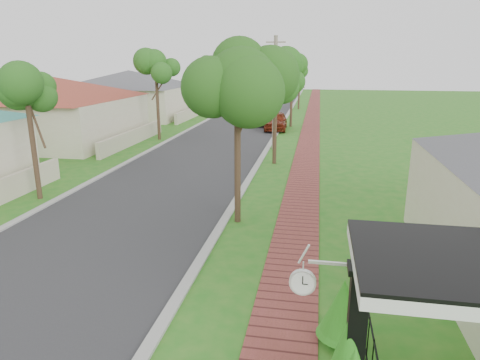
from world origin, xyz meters
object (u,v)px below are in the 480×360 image
Objects in this scene: parked_car_red at (276,121)px; station_clock at (305,281)px; porch_post at (355,343)px; near_tree at (237,81)px; utility_pole at (275,93)px; parked_car_white at (263,118)px.

parked_car_red is 28.74m from station_clock.
station_clock is at bearing -85.57° from parked_car_red.
parked_car_red is at bearing 98.16° from porch_post.
parked_car_red is at bearing 91.97° from near_tree.
parked_car_red is 8.44m from utility_pole.
near_tree is (2.12, -23.71, 4.26)m from parked_car_white.
parked_car_white is (-1.40, 2.65, -0.09)m from parked_car_red.
utility_pole is (0.65, -7.93, 2.83)m from parked_car_red.
near_tree is (0.72, -21.06, 4.18)m from parked_car_red.
near_tree is 0.88× the size of utility_pole.
utility_pole is 20.83m from station_clock.
parked_car_white is at bearing 99.97° from porch_post.
utility_pole reaches higher than station_clock.
utility_pole reaches higher than porch_post.
porch_post is 0.36× the size of utility_pole.
utility_pole is 6.53× the size of station_clock.
near_tree is (-3.43, 7.87, 3.79)m from porch_post.
parked_car_white is (-5.55, 31.58, -0.47)m from porch_post.
station_clock is at bearing -71.08° from near_tree.
porch_post is 2.34× the size of station_clock.
near_tree reaches higher than porch_post.
utility_pole is at bearing -87.46° from parked_car_red.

